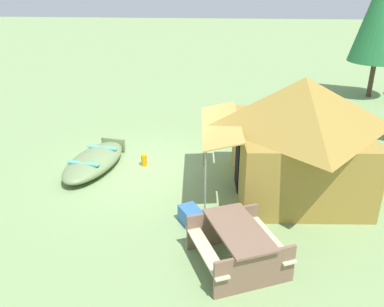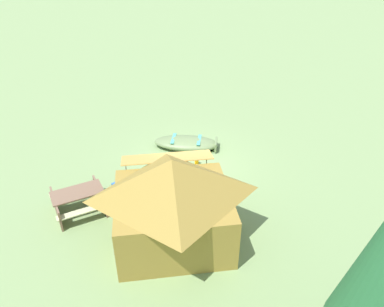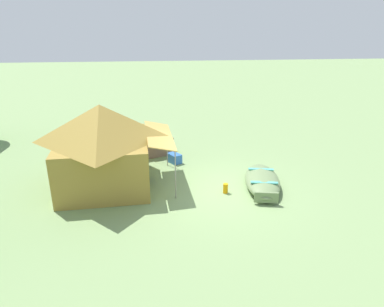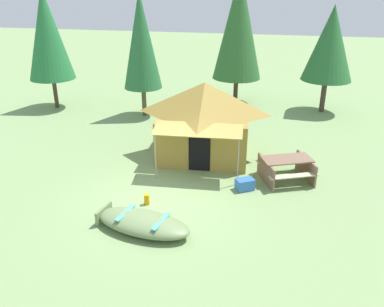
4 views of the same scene
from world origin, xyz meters
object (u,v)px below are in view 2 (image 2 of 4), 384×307
Objects in this scene: beached_rowboat at (187,143)px; picnic_table at (78,199)px; cooler_box at (121,187)px; fuel_can at (197,161)px; canvas_cabin_tent at (173,200)px.

beached_rowboat is 1.39× the size of picnic_table.
fuel_can is (-2.84, -1.54, -0.02)m from cooler_box.
fuel_can is (-1.05, -4.03, -1.32)m from canvas_cabin_tent.
canvas_cabin_tent reaches higher than beached_rowboat.
picnic_table is 4.85m from fuel_can.
fuel_can is at bearing -148.73° from picnic_table.
fuel_can is at bearing -151.50° from cooler_box.
beached_rowboat is at bearing -131.26° from cooler_box.
fuel_can is (-0.31, 1.34, -0.08)m from beached_rowboat.
canvas_cabin_tent is at bearing 82.20° from beached_rowboat.
picnic_table is (3.09, -1.52, -0.99)m from canvas_cabin_tent.
picnic_table reaches higher than beached_rowboat.
canvas_cabin_tent is at bearing 125.80° from cooler_box.
picnic_table is at bearing 36.80° from cooler_box.
picnic_table is (3.82, 3.85, 0.25)m from beached_rowboat.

